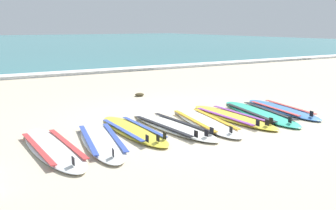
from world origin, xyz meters
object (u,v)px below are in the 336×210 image
(surfboard_4, at_px, (204,121))
(surfboard_1, at_px, (102,140))
(surfboard_5, at_px, (232,117))
(surfboard_0, at_px, (53,148))
(surfboard_3, at_px, (172,126))
(surfboard_6, at_px, (259,113))
(surfboard_2, at_px, (133,130))
(surfboard_7, at_px, (282,109))

(surfboard_4, bearing_deg, surfboard_1, -176.08)
(surfboard_4, distance_m, surfboard_5, 0.70)
(surfboard_0, height_order, surfboard_1, same)
(surfboard_1, distance_m, surfboard_3, 1.42)
(surfboard_1, xyz_separation_m, surfboard_6, (3.51, 0.13, -0.00))
(surfboard_0, bearing_deg, surfboard_2, 10.54)
(surfboard_1, height_order, surfboard_3, same)
(surfboard_0, xyz_separation_m, surfboard_5, (3.59, 0.16, 0.00))
(surfboard_2, bearing_deg, surfboard_6, -2.92)
(surfboard_0, xyz_separation_m, surfboard_7, (4.98, 0.15, 0.00))
(surfboard_2, distance_m, surfboard_7, 3.53)
(surfboard_5, height_order, surfboard_7, same)
(surfboard_3, height_order, surfboard_5, same)
(surfboard_2, relative_size, surfboard_7, 0.98)
(surfboard_0, distance_m, surfboard_4, 2.90)
(surfboard_6, bearing_deg, surfboard_0, -178.32)
(surfboard_3, xyz_separation_m, surfboard_5, (1.41, -0.00, 0.00))
(surfboard_0, xyz_separation_m, surfboard_2, (1.45, 0.27, 0.00))
(surfboard_0, distance_m, surfboard_7, 4.98)
(surfboard_0, height_order, surfboard_4, same)
(surfboard_3, bearing_deg, surfboard_4, -1.46)
(surfboard_6, xyz_separation_m, surfboard_7, (0.69, 0.03, 0.00))
(surfboard_0, bearing_deg, surfboard_5, 2.54)
(surfboard_4, relative_size, surfboard_7, 1.10)
(surfboard_4, bearing_deg, surfboard_5, 1.19)
(surfboard_4, bearing_deg, surfboard_7, 0.26)
(surfboard_0, xyz_separation_m, surfboard_3, (2.18, 0.16, 0.00))
(surfboard_0, xyz_separation_m, surfboard_1, (0.77, -0.00, 0.00))
(surfboard_1, bearing_deg, surfboard_0, 179.94)
(surfboard_6, bearing_deg, surfboard_1, -177.94)
(surfboard_0, xyz_separation_m, surfboard_4, (2.90, 0.14, -0.00))
(surfboard_2, xyz_separation_m, surfboard_7, (3.53, -0.12, -0.00))
(surfboard_2, height_order, surfboard_5, same)
(surfboard_5, bearing_deg, surfboard_3, 179.85)
(surfboard_1, bearing_deg, surfboard_6, 2.06)
(surfboard_3, bearing_deg, surfboard_0, -175.73)
(surfboard_4, height_order, surfboard_6, same)
(surfboard_1, bearing_deg, surfboard_2, 21.68)
(surfboard_3, distance_m, surfboard_4, 0.71)
(surfboard_2, height_order, surfboard_3, same)
(surfboard_1, distance_m, surfboard_4, 2.13)
(surfboard_1, bearing_deg, surfboard_4, 3.92)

